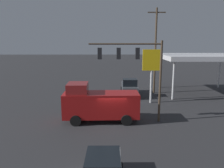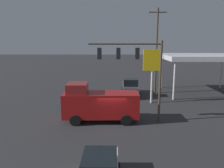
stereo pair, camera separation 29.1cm
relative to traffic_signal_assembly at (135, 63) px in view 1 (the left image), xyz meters
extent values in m
plane|color=#2D2D30|center=(1.99, 0.40, -5.42)|extent=(200.00, 200.00, 0.00)
cylinder|color=#473828|center=(-2.30, 0.02, -1.76)|extent=(0.20, 0.20, 7.33)
cylinder|color=#473828|center=(0.86, 0.02, 1.61)|extent=(6.33, 0.14, 0.14)
cube|color=black|center=(-0.22, 0.02, 0.79)|extent=(0.36, 0.28, 1.00)
sphere|color=#360505|center=(-0.22, -0.16, 1.09)|extent=(0.22, 0.22, 0.22)
sphere|color=yellow|center=(-0.22, -0.16, 0.79)|extent=(0.22, 0.22, 0.22)
sphere|color=black|center=(-0.22, -0.16, 0.49)|extent=(0.22, 0.22, 0.22)
cube|color=black|center=(1.43, 0.02, 0.79)|extent=(0.36, 0.28, 1.00)
sphere|color=#360505|center=(1.43, -0.16, 1.09)|extent=(0.22, 0.22, 0.22)
sphere|color=yellow|center=(1.43, -0.16, 0.79)|extent=(0.22, 0.22, 0.22)
sphere|color=black|center=(1.43, -0.16, 0.49)|extent=(0.22, 0.22, 0.22)
cube|color=black|center=(3.07, 0.02, 0.79)|extent=(0.36, 0.28, 1.00)
sphere|color=#360505|center=(3.07, -0.16, 1.09)|extent=(0.22, 0.22, 0.22)
sphere|color=yellow|center=(3.07, -0.16, 0.79)|extent=(0.22, 0.22, 0.22)
sphere|color=black|center=(3.07, -0.16, 0.49)|extent=(0.22, 0.22, 0.22)
cylinder|color=#473828|center=(-4.05, -11.08, 0.38)|extent=(0.26, 0.26, 11.60)
cube|color=#473828|center=(-4.05, -11.08, 5.58)|extent=(2.40, 0.14, 0.14)
cube|color=silver|center=(-10.37, -11.13, -0.30)|extent=(10.47, 8.26, 0.60)
cube|color=red|center=(-10.37, -15.28, -0.30)|extent=(10.47, 0.06, 0.36)
cylinder|color=silver|center=(-15.01, -14.66, -3.01)|extent=(0.24, 0.24, 4.82)
cylinder|color=silver|center=(-5.73, -14.66, -3.01)|extent=(0.24, 0.24, 4.82)
cylinder|color=silver|center=(-5.73, -7.60, -3.01)|extent=(0.24, 0.24, 4.82)
cylinder|color=silver|center=(-2.67, -6.11, -2.26)|extent=(0.24, 0.24, 6.32)
cube|color=yellow|center=(-2.67, -6.11, -0.31)|extent=(2.15, 0.24, 2.43)
cube|color=black|center=(-2.67, -6.24, -0.31)|extent=(1.51, 0.04, 0.85)
cube|color=black|center=(2.53, 9.57, -3.84)|extent=(1.67, 2.01, 0.70)
cylinder|color=black|center=(1.60, 8.15, -5.09)|extent=(0.22, 0.66, 0.66)
cube|color=maroon|center=(2.99, -0.05, -3.84)|extent=(6.85, 2.44, 2.20)
cube|color=maroon|center=(5.09, -0.01, -2.29)|extent=(1.84, 2.15, 0.90)
cylinder|color=black|center=(5.18, 1.16, -4.94)|extent=(0.96, 0.24, 0.96)
cylinder|color=black|center=(5.23, -1.18, -4.94)|extent=(0.96, 0.24, 0.96)
cylinder|color=black|center=(0.76, 1.07, -4.94)|extent=(0.96, 0.24, 0.96)
cylinder|color=black|center=(0.81, -1.27, -4.94)|extent=(0.96, 0.24, 0.96)
cube|color=#474C51|center=(-0.45, -9.85, -4.47)|extent=(2.15, 5.26, 1.10)
cube|color=black|center=(-0.42, -8.95, -3.47)|extent=(1.89, 1.65, 0.90)
cylinder|color=black|center=(-1.42, -8.13, -5.02)|extent=(0.24, 0.81, 0.80)
cylinder|color=black|center=(0.62, -8.19, -5.02)|extent=(0.24, 0.81, 0.80)
cylinder|color=black|center=(-1.52, -11.51, -5.02)|extent=(0.24, 0.81, 0.80)
cylinder|color=black|center=(0.52, -11.57, -5.02)|extent=(0.24, 0.81, 0.80)
camera|label=1|loc=(2.19, 19.11, 1.88)|focal=35.00mm
camera|label=2|loc=(1.90, 19.11, 1.88)|focal=35.00mm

